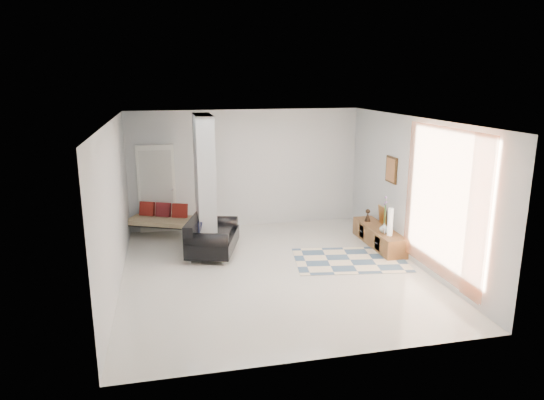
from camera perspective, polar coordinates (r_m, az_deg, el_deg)
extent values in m
plane|color=beige|center=(9.15, 0.18, -8.33)|extent=(6.00, 6.00, 0.00)
plane|color=white|center=(8.49, 0.19, 9.42)|extent=(6.00, 6.00, 0.00)
plane|color=silver|center=(11.60, -3.08, 3.68)|extent=(6.00, 0.00, 6.00)
plane|color=silver|center=(5.95, 6.58, -6.56)|extent=(6.00, 0.00, 6.00)
plane|color=silver|center=(8.56, -18.08, -0.76)|extent=(0.00, 6.00, 6.00)
plane|color=silver|center=(9.68, 16.28, 1.04)|extent=(0.00, 6.00, 6.00)
cube|color=#9FA4A6|center=(10.10, -7.92, 2.01)|extent=(0.35, 1.20, 2.80)
cube|color=white|center=(11.49, -13.41, 1.27)|extent=(0.85, 0.06, 2.04)
plane|color=#D26637|center=(8.67, 19.43, -0.34)|extent=(0.00, 2.55, 2.55)
cube|color=#3B2510|center=(10.40, 13.87, 3.48)|extent=(0.04, 0.45, 0.55)
cube|color=brown|center=(10.67, 12.45, -4.23)|extent=(0.45, 1.83, 0.40)
cube|color=#3B2510|center=(10.23, 12.30, -5.01)|extent=(0.02, 0.24, 0.28)
cube|color=#3B2510|center=(10.94, 10.54, -3.67)|extent=(0.02, 0.24, 0.28)
cube|color=#C08038|center=(10.85, 12.87, -1.73)|extent=(0.09, 0.32, 0.40)
cube|color=silver|center=(10.20, 12.97, -3.57)|extent=(0.04, 0.10, 0.12)
cylinder|color=silver|center=(9.61, -9.59, -7.09)|extent=(0.05, 0.05, 0.10)
cylinder|color=silver|center=(10.73, -8.06, -4.77)|extent=(0.05, 0.05, 0.10)
cylinder|color=silver|center=(9.48, -5.60, -7.27)|extent=(0.05, 0.05, 0.10)
cylinder|color=silver|center=(10.60, -4.49, -4.89)|extent=(0.05, 0.05, 0.10)
cube|color=black|center=(10.03, -6.94, -4.87)|extent=(1.26, 1.65, 0.30)
cube|color=black|center=(10.00, -8.89, -3.01)|extent=(0.61, 1.45, 0.36)
cylinder|color=black|center=(9.39, -7.69, -4.74)|extent=(0.88, 0.51, 0.28)
cylinder|color=black|center=(10.53, -6.35, -2.62)|extent=(0.88, 0.51, 0.28)
cube|color=#0E1733|center=(9.97, -8.23, -2.92)|extent=(0.29, 0.55, 0.31)
cylinder|color=black|center=(11.27, -16.84, -3.51)|extent=(0.04, 0.04, 0.40)
cylinder|color=black|center=(10.58, -8.73, -4.21)|extent=(0.04, 0.04, 0.40)
cylinder|color=black|center=(11.86, -15.23, -2.54)|extent=(0.04, 0.04, 0.40)
cylinder|color=black|center=(11.20, -7.48, -3.13)|extent=(0.04, 0.04, 0.40)
cube|color=#C2B18E|center=(11.15, -12.22, -2.45)|extent=(1.86, 1.37, 0.12)
cube|color=maroon|center=(11.45, -14.48, -1.00)|extent=(0.38, 0.29, 0.33)
cube|color=maroon|center=(11.28, -12.66, -1.12)|extent=(0.38, 0.29, 0.33)
cube|color=maroon|center=(11.12, -10.79, -1.24)|extent=(0.38, 0.29, 0.33)
cube|color=beige|center=(9.78, 9.17, -6.98)|extent=(2.36, 1.75, 0.01)
cylinder|color=white|center=(10.06, 13.75, -2.53)|extent=(0.10, 0.10, 0.57)
imported|color=silver|center=(10.27, 13.05, -3.20)|extent=(0.20, 0.20, 0.20)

